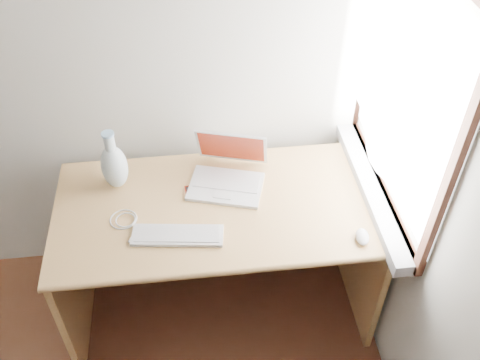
{
  "coord_description": "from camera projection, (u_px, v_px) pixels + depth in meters",
  "views": [
    {
      "loc": [
        0.89,
        -0.39,
        2.49
      ],
      "look_at": [
        1.09,
        1.35,
        0.86
      ],
      "focal_mm": 40.0,
      "sensor_mm": 36.0,
      "label": 1
    }
  ],
  "objects": [
    {
      "name": "ipod",
      "position": [
        190.0,
        193.0,
        2.45
      ],
      "size": [
        0.05,
        0.09,
        0.01
      ],
      "rotation": [
        0.0,
        0.0,
        0.09
      ],
      "color": "#A31C0B",
      "rests_on": "desk"
    },
    {
      "name": "remote",
      "position": [
        136.0,
        236.0,
        2.26
      ],
      "size": [
        0.07,
        0.09,
        0.01
      ],
      "primitive_type": "cube",
      "rotation": [
        0.0,
        0.0,
        -0.47
      ],
      "color": "white",
      "rests_on": "desk"
    },
    {
      "name": "window",
      "position": [
        398.0,
        99.0,
        2.12
      ],
      "size": [
        0.11,
        0.99,
        1.1
      ],
      "color": "white",
      "rests_on": "right_wall"
    },
    {
      "name": "laptop",
      "position": [
        225.0,
        173.0,
        2.48
      ],
      "size": [
        0.39,
        0.36,
        0.23
      ],
      "rotation": [
        0.0,
        0.0,
        -0.29
      ],
      "color": "white",
      "rests_on": "desk"
    },
    {
      "name": "desk",
      "position": [
        217.0,
        224.0,
        2.62
      ],
      "size": [
        1.46,
        0.73,
        0.77
      ],
      "color": "tan",
      "rests_on": "floor"
    },
    {
      "name": "cable_coil",
      "position": [
        123.0,
        219.0,
        2.33
      ],
      "size": [
        0.12,
        0.12,
        0.01
      ],
      "primitive_type": "torus",
      "rotation": [
        0.0,
        0.0,
        -0.04
      ],
      "color": "white",
      "rests_on": "desk"
    },
    {
      "name": "external_keyboard",
      "position": [
        178.0,
        235.0,
        2.25
      ],
      "size": [
        0.4,
        0.16,
        0.02
      ],
      "rotation": [
        0.0,
        0.0,
        -0.13
      ],
      "color": "white",
      "rests_on": "desk"
    },
    {
      "name": "vase",
      "position": [
        114.0,
        165.0,
        2.41
      ],
      "size": [
        0.12,
        0.12,
        0.31
      ],
      "color": "silver",
      "rests_on": "desk"
    },
    {
      "name": "mouse",
      "position": [
        362.0,
        237.0,
        2.24
      ],
      "size": [
        0.07,
        0.1,
        0.03
      ],
      "primitive_type": "ellipsoid",
      "rotation": [
        0.0,
        0.0,
        -0.18
      ],
      "color": "white",
      "rests_on": "desk"
    }
  ]
}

